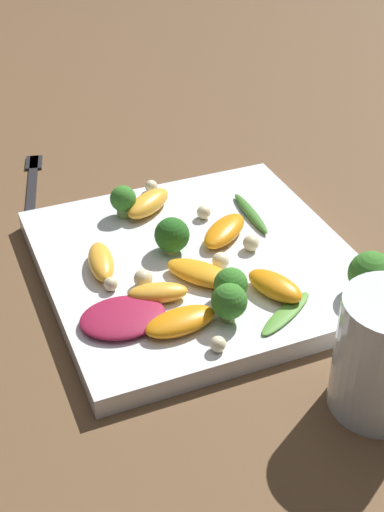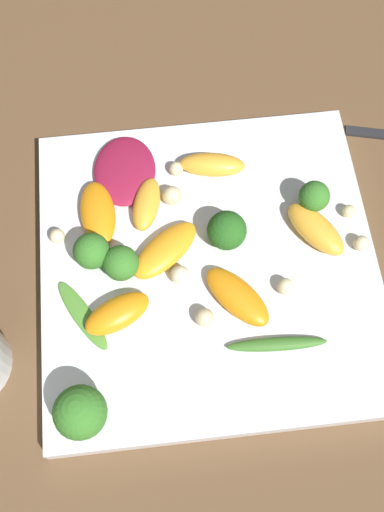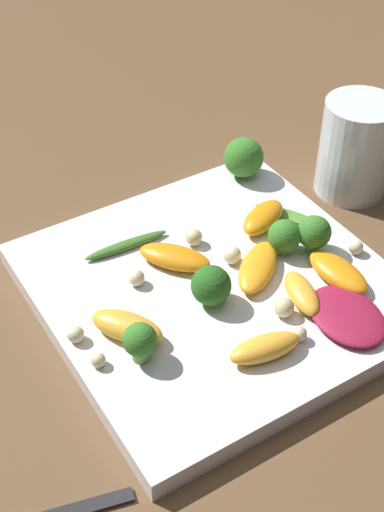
# 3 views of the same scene
# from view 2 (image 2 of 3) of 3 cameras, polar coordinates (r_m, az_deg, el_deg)

# --- Properties ---
(ground_plane) EXTENTS (2.40, 2.40, 0.00)m
(ground_plane) POSITION_cam_2_polar(r_m,az_deg,el_deg) (0.57, 1.59, -1.42)
(ground_plane) COLOR brown
(plate) EXTENTS (0.31, 0.31, 0.02)m
(plate) POSITION_cam_2_polar(r_m,az_deg,el_deg) (0.56, 1.62, -1.02)
(plate) COLOR white
(plate) RESTS_ON ground_plane
(radicchio_leaf_0) EXTENTS (0.08, 0.07, 0.01)m
(radicchio_leaf_0) POSITION_cam_2_polar(r_m,az_deg,el_deg) (0.59, -6.42, 8.07)
(radicchio_leaf_0) COLOR maroon
(radicchio_leaf_0) RESTS_ON plate
(orange_segment_0) EXTENTS (0.06, 0.04, 0.02)m
(orange_segment_0) POSITION_cam_2_polar(r_m,az_deg,el_deg) (0.57, -4.35, 4.95)
(orange_segment_0) COLOR #FCAD33
(orange_segment_0) RESTS_ON plate
(orange_segment_1) EXTENTS (0.07, 0.07, 0.02)m
(orange_segment_1) POSITION_cam_2_polar(r_m,az_deg,el_deg) (0.53, 4.35, -3.88)
(orange_segment_1) COLOR orange
(orange_segment_1) RESTS_ON plate
(orange_segment_2) EXTENTS (0.05, 0.07, 0.02)m
(orange_segment_2) POSITION_cam_2_polar(r_m,az_deg,el_deg) (0.53, -7.12, -5.45)
(orange_segment_2) COLOR orange
(orange_segment_2) RESTS_ON plate
(orange_segment_3) EXTENTS (0.07, 0.04, 0.02)m
(orange_segment_3) POSITION_cam_2_polar(r_m,az_deg,el_deg) (0.57, -8.95, 4.06)
(orange_segment_3) COLOR orange
(orange_segment_3) RESTS_ON plate
(orange_segment_4) EXTENTS (0.07, 0.06, 0.02)m
(orange_segment_4) POSITION_cam_2_polar(r_m,az_deg,el_deg) (0.57, 11.69, 2.53)
(orange_segment_4) COLOR #FCAD33
(orange_segment_4) RESTS_ON plate
(orange_segment_5) EXTENTS (0.03, 0.07, 0.02)m
(orange_segment_5) POSITION_cam_2_polar(r_m,az_deg,el_deg) (0.59, 1.94, 8.69)
(orange_segment_5) COLOR #FCAD33
(orange_segment_5) RESTS_ON plate
(orange_segment_6) EXTENTS (0.07, 0.08, 0.02)m
(orange_segment_6) POSITION_cam_2_polar(r_m,az_deg,el_deg) (0.55, -2.58, 0.56)
(orange_segment_6) COLOR orange
(orange_segment_6) RESTS_ON plate
(broccoli_floret_0) EXTENTS (0.03, 0.03, 0.04)m
(broccoli_floret_0) POSITION_cam_2_polar(r_m,az_deg,el_deg) (0.57, 11.53, 5.51)
(broccoli_floret_0) COLOR #84AD5B
(broccoli_floret_0) RESTS_ON plate
(broccoli_floret_1) EXTENTS (0.03, 0.03, 0.04)m
(broccoli_floret_1) POSITION_cam_2_polar(r_m,az_deg,el_deg) (0.54, -6.78, -0.67)
(broccoli_floret_1) COLOR #84AD5B
(broccoli_floret_1) RESTS_ON plate
(broccoli_floret_2) EXTENTS (0.04, 0.04, 0.04)m
(broccoli_floret_2) POSITION_cam_2_polar(r_m,az_deg,el_deg) (0.54, 3.33, 2.42)
(broccoli_floret_2) COLOR #84AD5B
(broccoli_floret_2) RESTS_ON plate
(broccoli_floret_3) EXTENTS (0.03, 0.03, 0.04)m
(broccoli_floret_3) POSITION_cam_2_polar(r_m,az_deg,el_deg) (0.54, -9.54, 0.43)
(broccoli_floret_3) COLOR #7A9E51
(broccoli_floret_3) RESTS_ON plate
(broccoli_floret_4) EXTENTS (0.04, 0.04, 0.05)m
(broccoli_floret_4) POSITION_cam_2_polar(r_m,az_deg,el_deg) (0.50, -10.60, -14.43)
(broccoli_floret_4) COLOR #84AD5B
(broccoli_floret_4) RESTS_ON plate
(arugula_sprig_0) EXTENTS (0.08, 0.05, 0.00)m
(arugula_sprig_0) POSITION_cam_2_polar(r_m,az_deg,el_deg) (0.54, -10.40, -5.57)
(arugula_sprig_0) COLOR #518E33
(arugula_sprig_0) RESTS_ON plate
(arugula_sprig_1) EXTENTS (0.02, 0.09, 0.01)m
(arugula_sprig_1) POSITION_cam_2_polar(r_m,az_deg,el_deg) (0.53, 8.08, -8.31)
(arugula_sprig_1) COLOR #3D7528
(arugula_sprig_1) RESTS_ON plate
(macadamia_nut_0) EXTENTS (0.02, 0.02, 0.02)m
(macadamia_nut_0) POSITION_cam_2_polar(r_m,az_deg,el_deg) (0.54, -1.13, -1.83)
(macadamia_nut_0) COLOR beige
(macadamia_nut_0) RESTS_ON plate
(macadamia_nut_1) EXTENTS (0.02, 0.02, 0.02)m
(macadamia_nut_1) POSITION_cam_2_polar(r_m,az_deg,el_deg) (0.54, 8.89, -2.89)
(macadamia_nut_1) COLOR beige
(macadamia_nut_1) RESTS_ON plate
(macadamia_nut_2) EXTENTS (0.01, 0.01, 0.01)m
(macadamia_nut_2) POSITION_cam_2_polar(r_m,az_deg,el_deg) (0.59, -1.53, 8.31)
(macadamia_nut_2) COLOR beige
(macadamia_nut_2) RESTS_ON plate
(macadamia_nut_3) EXTENTS (0.01, 0.01, 0.01)m
(macadamia_nut_3) POSITION_cam_2_polar(r_m,az_deg,el_deg) (0.59, 14.68, 4.14)
(macadamia_nut_3) COLOR beige
(macadamia_nut_3) RESTS_ON plate
(macadamia_nut_4) EXTENTS (0.02, 0.02, 0.02)m
(macadamia_nut_4) POSITION_cam_2_polar(r_m,az_deg,el_deg) (0.52, 1.20, -5.89)
(macadamia_nut_4) COLOR beige
(macadamia_nut_4) RESTS_ON plate
(macadamia_nut_5) EXTENTS (0.01, 0.01, 0.01)m
(macadamia_nut_5) POSITION_cam_2_polar(r_m,az_deg,el_deg) (0.57, 15.77, 1.38)
(macadamia_nut_5) COLOR beige
(macadamia_nut_5) RESTS_ON plate
(macadamia_nut_6) EXTENTS (0.01, 0.01, 0.01)m
(macadamia_nut_6) POSITION_cam_2_polar(r_m,az_deg,el_deg) (0.57, -12.72, 1.85)
(macadamia_nut_6) COLOR beige
(macadamia_nut_6) RESTS_ON plate
(macadamia_nut_7) EXTENTS (0.02, 0.02, 0.02)m
(macadamia_nut_7) POSITION_cam_2_polar(r_m,az_deg,el_deg) (0.57, -1.92, 5.78)
(macadamia_nut_7) COLOR beige
(macadamia_nut_7) RESTS_ON plate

